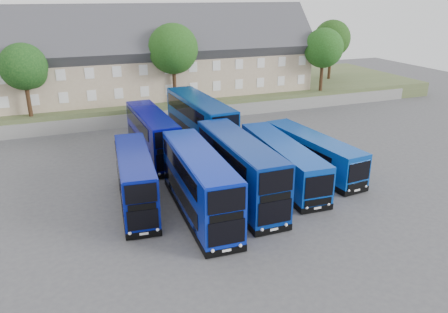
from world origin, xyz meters
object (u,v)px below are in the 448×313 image
at_px(tree_far, 332,40).
at_px(dd_front_mid, 199,185).
at_px(tree_west, 25,68).
at_px(tree_mid, 174,51).
at_px(coach_east_a, 282,162).
at_px(tree_east, 324,49).
at_px(dd_front_left, 136,181).

bearing_deg(tree_far, dd_front_mid, -135.14).
relative_size(dd_front_mid, tree_west, 1.47).
xyz_separation_m(dd_front_mid, tree_mid, (5.04, 24.39, 5.89)).
xyz_separation_m(dd_front_mid, tree_far, (31.04, 30.89, 5.55)).
bearing_deg(dd_front_mid, coach_east_a, 22.83).
bearing_deg(tree_west, dd_front_mid, -65.35).
relative_size(tree_west, tree_mid, 0.83).
relative_size(dd_front_mid, tree_far, 1.30).
relative_size(tree_west, tree_east, 0.94).
bearing_deg(dd_front_mid, tree_east, 45.54).
xyz_separation_m(dd_front_left, coach_east_a, (11.73, 0.16, -0.31)).
distance_m(dd_front_left, tree_west, 22.79).
bearing_deg(tree_east, tree_mid, 178.57).
height_order(dd_front_left, coach_east_a, dd_front_left).
height_order(tree_west, tree_mid, tree_mid).
xyz_separation_m(dd_front_left, tree_mid, (8.84, 21.52, 6.16)).
bearing_deg(tree_east, dd_front_left, -143.91).
bearing_deg(coach_east_a, tree_west, 135.06).
relative_size(coach_east_a, tree_west, 1.57).
distance_m(dd_front_left, dd_front_mid, 4.77).
bearing_deg(tree_far, dd_front_left, -141.19).
distance_m(dd_front_mid, tree_west, 26.73).
xyz_separation_m(coach_east_a, tree_far, (23.10, 27.85, 6.13)).
distance_m(tree_mid, tree_east, 20.02).
bearing_deg(dd_front_left, tree_west, 114.43).
xyz_separation_m(dd_front_mid, coach_east_a, (7.93, 3.04, -0.59)).
xyz_separation_m(dd_front_left, tree_west, (-7.16, 21.02, 5.15)).
bearing_deg(tree_mid, tree_west, -178.21).
distance_m(tree_west, tree_mid, 16.04).
xyz_separation_m(dd_front_left, tree_east, (28.84, 21.02, 5.48)).
bearing_deg(dd_front_left, tree_far, 44.42).
relative_size(dd_front_mid, coach_east_a, 0.94).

